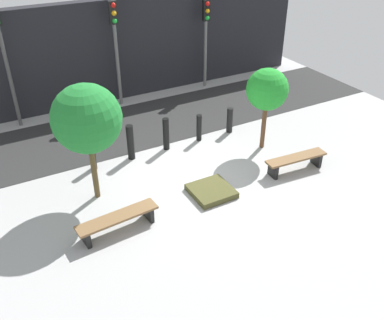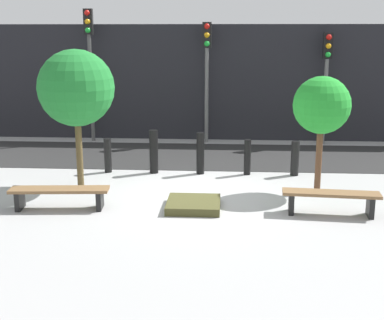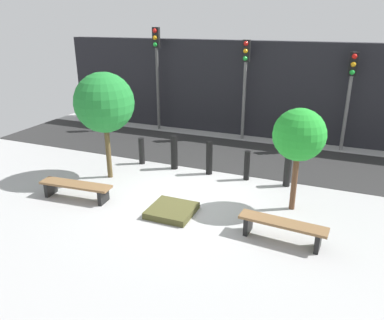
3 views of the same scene
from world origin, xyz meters
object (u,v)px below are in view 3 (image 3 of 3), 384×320
(bollard_center, at_px, (209,158))
(traffic_light_mid_east, at_px, (350,84))
(tree_behind_right_bench, at_px, (299,135))
(traffic_light_west, at_px, (157,61))
(bench_left, at_px, (76,187))
(bollard_right, at_px, (247,166))
(tree_behind_left_bench, at_px, (104,103))
(bench_right, at_px, (282,227))
(traffic_light_mid_west, at_px, (245,72))
(bollard_far_right, at_px, (287,172))
(bollard_far_left, at_px, (142,151))
(bollard_left, at_px, (174,152))
(planter_bed, at_px, (172,211))

(bollard_center, bearing_deg, traffic_light_mid_east, 46.54)
(tree_behind_right_bench, height_order, traffic_light_west, traffic_light_west)
(bench_left, distance_m, tree_behind_right_bench, 5.82)
(tree_behind_right_bench, relative_size, bollard_right, 2.88)
(tree_behind_left_bench, relative_size, bollard_center, 2.98)
(bench_right, distance_m, traffic_light_mid_west, 7.66)
(bench_right, height_order, bollard_far_right, bollard_far_right)
(tree_behind_left_bench, bearing_deg, traffic_light_west, 100.89)
(bench_right, bearing_deg, bollard_center, 137.28)
(bollard_right, bearing_deg, tree_behind_right_bench, -41.61)
(traffic_light_mid_east, bearing_deg, tree_behind_right_bench, -100.89)
(bollard_far_left, xyz_separation_m, traffic_light_mid_west, (2.34, 3.90, 2.16))
(bollard_right, height_order, bollard_far_right, bollard_right)
(bench_right, height_order, tree_behind_left_bench, tree_behind_left_bench)
(bollard_far_left, bearing_deg, bollard_far_right, 0.00)
(bollard_center, height_order, traffic_light_mid_west, traffic_light_mid_west)
(tree_behind_left_bench, height_order, traffic_light_mid_west, traffic_light_mid_west)
(bench_left, relative_size, traffic_light_mid_east, 0.58)
(tree_behind_right_bench, distance_m, bollard_far_left, 5.41)
(traffic_light_mid_west, bearing_deg, tree_behind_right_bench, -62.88)
(bollard_left, bearing_deg, traffic_light_mid_west, 73.28)
(bollard_far_right, distance_m, traffic_light_west, 7.58)
(tree_behind_left_bench, xyz_separation_m, traffic_light_mid_east, (6.38, 5.24, 0.13))
(bench_left, xyz_separation_m, bollard_far_left, (0.34, 2.91, 0.12))
(bench_right, relative_size, bollard_center, 1.81)
(bollard_left, relative_size, traffic_light_mid_east, 0.32)
(bollard_right, bearing_deg, planter_bed, -113.37)
(bench_left, xyz_separation_m, planter_bed, (2.68, 0.20, -0.24))
(bench_left, xyz_separation_m, tree_behind_left_bench, (0.00, 1.56, 1.94))
(planter_bed, height_order, traffic_light_west, traffic_light_west)
(bench_right, bearing_deg, tree_behind_left_bench, 168.33)
(bollard_far_left, relative_size, bollard_left, 0.79)
(bollard_left, distance_m, bollard_center, 1.17)
(traffic_light_west, bearing_deg, bollard_far_right, -32.87)
(bench_left, relative_size, tree_behind_right_bench, 0.78)
(bench_left, height_order, traffic_light_west, traffic_light_west)
(bollard_far_right, height_order, traffic_light_mid_east, traffic_light_mid_east)
(bollard_right, bearing_deg, bench_right, -62.51)
(bench_left, distance_m, traffic_light_west, 7.33)
(planter_bed, height_order, bollard_center, bollard_center)
(bollard_center, bearing_deg, bench_right, -47.30)
(bench_left, distance_m, bollard_left, 3.29)
(traffic_light_mid_west, xyz_separation_m, traffic_light_mid_east, (3.69, -0.00, -0.21))
(bench_left, height_order, tree_behind_right_bench, tree_behind_right_bench)
(bench_right, distance_m, tree_behind_right_bench, 2.23)
(bollard_far_left, xyz_separation_m, bollard_far_right, (4.68, 0.00, -0.00))
(bollard_center, distance_m, traffic_light_west, 5.85)
(bench_left, relative_size, traffic_light_west, 0.48)
(bench_right, relative_size, bollard_left, 1.72)
(bollard_far_right, xyz_separation_m, traffic_light_mid_east, (1.35, 3.90, 1.95))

